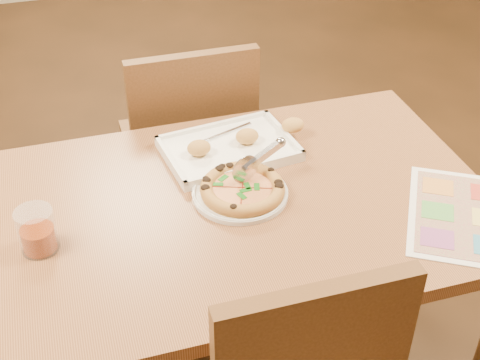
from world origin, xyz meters
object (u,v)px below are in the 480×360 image
object	(u,v)px
chair_far	(190,132)
pizza	(242,189)
appetizer_tray	(233,147)
glass_tumbler	(37,233)
menu	(463,215)
dining_table	(241,226)
pizza_cutter	(257,160)
plate	(240,193)

from	to	relation	value
chair_far	pizza	xyz separation A→B (m)	(0.01, -0.58, 0.18)
appetizer_tray	glass_tumbler	world-z (taller)	glass_tumbler
glass_tumbler	menu	distance (m)	1.04
pizza	chair_far	bearing A→B (deg)	90.97
appetizer_tray	dining_table	bearing A→B (deg)	-100.99
chair_far	glass_tumbler	bearing A→B (deg)	51.53
pizza	menu	bearing A→B (deg)	-25.10
pizza_cutter	appetizer_tray	size ratio (longest dim) A/B	0.35
plate	pizza	xyz separation A→B (m)	(0.00, -0.01, 0.02)
dining_table	menu	size ratio (longest dim) A/B	3.50
chair_far	appetizer_tray	distance (m)	0.42
glass_tumbler	pizza	bearing A→B (deg)	6.00
plate	glass_tumbler	world-z (taller)	glass_tumbler
appetizer_tray	plate	bearing A→B (deg)	-100.87
appetizer_tray	menu	bearing A→B (deg)	-43.08
dining_table	menu	bearing A→B (deg)	-22.93
plate	appetizer_tray	xyz separation A→B (m)	(0.04, 0.20, 0.01)
dining_table	menu	world-z (taller)	menu
dining_table	pizza_cutter	bearing A→B (deg)	41.50
appetizer_tray	menu	size ratio (longest dim) A/B	1.16
pizza_cutter	menu	world-z (taller)	pizza_cutter
dining_table	menu	distance (m)	0.57
chair_far	menu	bearing A→B (deg)	122.23
chair_far	glass_tumbler	distance (m)	0.84
plate	appetizer_tray	size ratio (longest dim) A/B	0.58
plate	pizza_cutter	bearing A→B (deg)	27.35
dining_table	pizza	bearing A→B (deg)	62.30
chair_far	pizza_cutter	distance (m)	0.60
appetizer_tray	glass_tumbler	distance (m)	0.61
plate	pizza	size ratio (longest dim) A/B	1.13
pizza_cutter	glass_tumbler	xyz separation A→B (m)	(-0.57, -0.09, -0.03)
plate	appetizer_tray	distance (m)	0.20
dining_table	pizza_cutter	world-z (taller)	pizza_cutter
pizza	pizza_cutter	world-z (taller)	pizza_cutter
pizza_cutter	glass_tumbler	distance (m)	0.57
chair_far	menu	xyz separation A→B (m)	(0.52, -0.82, 0.16)
dining_table	chair_far	distance (m)	0.61
chair_far	plate	bearing A→B (deg)	90.52
pizza	pizza_cutter	bearing A→B (deg)	34.41
appetizer_tray	glass_tumbler	bearing A→B (deg)	-154.73
dining_table	glass_tumbler	bearing A→B (deg)	-176.01
chair_far	menu	distance (m)	0.98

